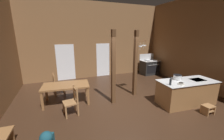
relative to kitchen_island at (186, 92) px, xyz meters
The scene contains 16 objects.
ground_plane 2.29m from the kitchen_island, 168.21° to the left, with size 8.97×9.35×0.10m, color #382316.
wall_back 5.56m from the kitchen_island, 114.52° to the left, with size 8.97×0.14×4.41m, color brown.
wall_right 2.67m from the kitchen_island, 13.10° to the left, with size 0.14×9.35×4.41m, color brown.
glazed_door_back_left 6.24m from the kitchen_island, 130.43° to the left, with size 1.00×0.01×2.05m, color white.
glazed_panel_back_right 5.08m from the kitchen_island, 110.65° to the left, with size 0.84×0.01×2.05m, color white.
kitchen_island is the anchor object (origin of this frame).
stove_range 4.17m from the kitchen_island, 73.19° to the left, with size 1.16×0.85×1.32m.
support_post_with_pot_rack 2.23m from the kitchen_island, 133.77° to the left, with size 0.59×0.25×2.76m.
support_post_center 2.92m from the kitchen_island, 157.36° to the left, with size 0.14×0.14×2.76m.
step_stool 0.88m from the kitchen_island, 83.59° to the right, with size 0.36×0.29×0.30m.
dining_table 4.58m from the kitchen_island, 157.83° to the left, with size 1.79×1.09×0.74m.
ladderback_chair_near_window 5.26m from the kitchen_island, 149.32° to the left, with size 0.48×0.48×0.95m.
ladderback_chair_by_post 4.20m from the kitchen_island, 169.01° to the left, with size 0.49×0.49×0.95m.
stockpot_on_counter 0.67m from the kitchen_island, 142.89° to the left, with size 0.37×0.30×0.20m.
mixing_bowl_on_counter 0.79m from the kitchen_island, 157.91° to the right, with size 0.19×0.19×0.07m.
bottle_tall_on_counter 1.11m from the kitchen_island, behind, with size 0.07×0.07×0.29m.
Camera 1 is at (-2.24, -4.07, 2.59)m, focal length 22.62 mm.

